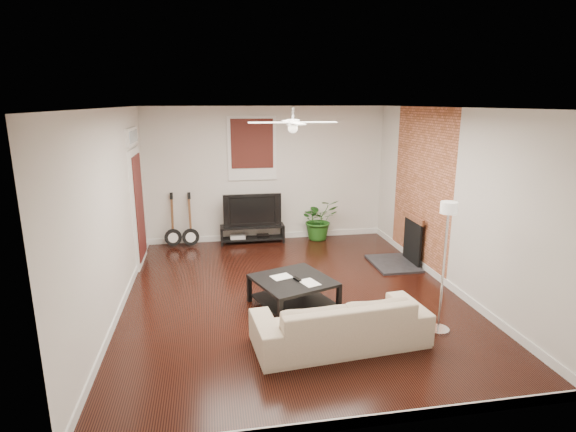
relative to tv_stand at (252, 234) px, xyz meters
name	(u,v)px	position (x,y,z in m)	size (l,w,h in m)	color
room	(293,206)	(0.35, -2.78, 1.21)	(5.01, 6.01, 2.81)	black
brick_accent	(421,188)	(2.83, -1.78, 1.21)	(0.02, 2.20, 2.80)	#995431
fireplace	(402,240)	(2.55, -1.78, 0.27)	(0.80, 1.10, 0.92)	black
window_back	(252,149)	(0.05, 0.19, 1.76)	(1.00, 0.06, 1.30)	#3A1710
door_left	(138,196)	(-2.11, -0.88, 1.06)	(0.08, 1.00, 2.50)	white
tv_stand	(252,234)	(0.00, 0.00, 0.00)	(1.33, 0.35, 0.37)	black
tv	(252,209)	(0.00, 0.02, 0.53)	(1.19, 0.16, 0.68)	black
coffee_table	(293,293)	(0.28, -3.18, 0.03)	(1.00, 1.00, 0.42)	black
sofa	(340,321)	(0.65, -4.31, 0.12)	(2.10, 0.82, 0.61)	tan
floor_lamp	(443,268)	(2.00, -4.21, 0.67)	(0.28, 0.28, 1.72)	silver
potted_plant	(319,219)	(1.43, 0.01, 0.26)	(0.80, 0.69, 0.89)	#215B1A
guitar_left	(172,220)	(-1.62, -0.03, 0.37)	(0.35, 0.24, 1.12)	black
guitar_right	(190,220)	(-1.27, -0.06, 0.37)	(0.35, 0.24, 1.12)	black
ceiling_fan	(293,122)	(0.35, -2.78, 2.41)	(1.24, 1.24, 0.32)	white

